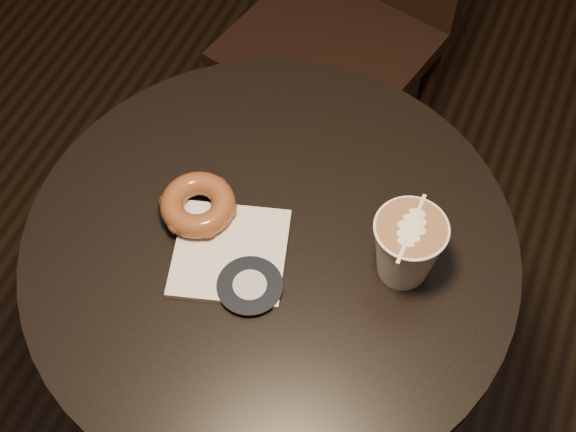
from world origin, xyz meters
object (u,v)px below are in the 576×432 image
Objects in this scene: pastry_bag at (230,252)px; latte_cup at (407,249)px; cafe_table at (272,306)px; doughnut at (198,205)px.

pastry_bag is 1.42× the size of latte_cup.
pastry_bag reaches higher than cafe_table.
doughnut is 0.99× the size of latte_cup.
doughnut is (-0.11, 0.00, 0.22)m from cafe_table.
cafe_table is 0.25m from doughnut.
pastry_bag is 0.08m from doughnut.
cafe_table is at bearing -170.02° from latte_cup.
cafe_table is 6.93× the size of latte_cup.
latte_cup is at bearing 5.51° from doughnut.
doughnut reaches higher than pastry_bag.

